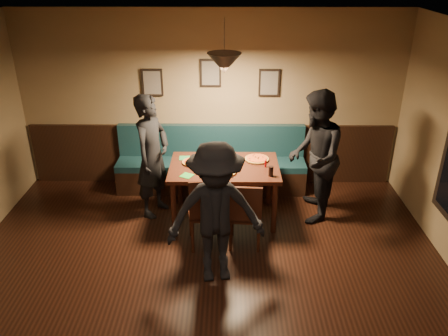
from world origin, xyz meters
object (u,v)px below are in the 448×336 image
Objects in this scene: diner_left at (152,156)px; chair_near_right at (245,213)px; booth_bench at (211,161)px; diner_front at (216,214)px; soda_glass at (271,171)px; dining_table at (224,192)px; chair_near_left at (206,209)px; tabasco_bottle at (266,163)px; diner_right at (315,157)px.

chair_near_right is at bearing -98.11° from diner_left.
diner_front is (0.14, -2.23, 0.36)m from booth_bench.
soda_glass is at bearing 46.95° from diner_front.
booth_bench is at bearing 125.63° from soda_glass.
dining_table is 0.85× the size of diner_left.
tabasco_bottle is at bearing 30.49° from chair_near_left.
soda_glass is at bearing 51.98° from chair_near_right.
diner_right is (1.48, -0.84, 0.44)m from booth_bench.
chair_near_left is 0.79m from diner_front.
chair_near_left is at bearing 92.62° from diner_front.
dining_table is at bearing -73.25° from diner_left.
soda_glass is at bearing 15.03° from chair_near_left.
dining_table is 0.72m from chair_near_left.
booth_bench reaches higher than soda_glass.
tabasco_bottle is at bearing -71.77° from diner_left.
booth_bench is 24.11× the size of tabasco_bottle.
diner_left is at bearing 172.74° from dining_table.
booth_bench is 1.63m from chair_near_right.
chair_near_right is 1.30m from diner_right.
dining_table is 0.74m from chair_near_right.
tabasco_bottle is (0.79, -0.90, 0.38)m from booth_bench.
chair_near_left is 0.57× the size of diner_left.
tabasco_bottle is at bearing 54.50° from diner_front.
diner_front is at bearing -123.63° from soda_glass.
booth_bench is 1.54m from chair_near_left.
diner_right reaches higher than booth_bench.
chair_near_right is at bearing -67.89° from dining_table.
diner_right is 1.10× the size of diner_front.
dining_table is 1.14m from diner_left.
booth_bench is 2.91× the size of chair_near_left.
dining_table is at bearing 116.45° from chair_near_right.
soda_glass is (-0.63, -0.34, -0.06)m from diner_right.
chair_near_right is 1.59m from diner_left.
chair_near_left is (-0.23, -0.68, 0.11)m from dining_table.
tabasco_bottle is (0.80, 0.65, 0.36)m from chair_near_left.
booth_bench is 1.66× the size of diner_left.
tabasco_bottle is (0.65, 1.34, 0.02)m from diner_front.
chair_near_left is 0.55× the size of diner_right.
booth_bench is 2.27m from diner_front.
diner_right reaches higher than chair_near_right.
diner_front reaches higher than dining_table.
dining_table is 11.05× the size of soda_glass.
soda_glass is 1.11× the size of tabasco_bottle.
diner_right is 15.16× the size of tabasco_bottle.
diner_right is 1.94m from diner_front.
tabasco_bottle is at bearing -3.13° from dining_table.
diner_left is (-0.80, -0.74, 0.40)m from booth_bench.
diner_front is at bearing -86.41° from chair_near_left.
diner_front is at bearing -35.03° from diner_right.
diner_left is (-1.02, 0.13, 0.49)m from dining_table.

